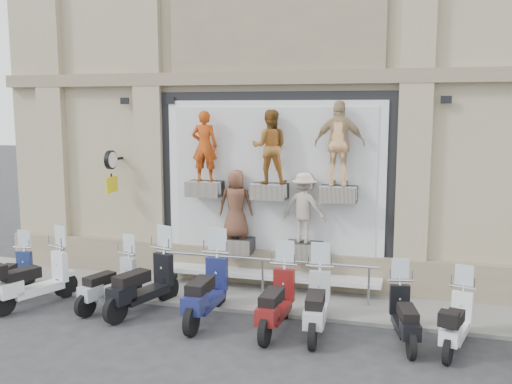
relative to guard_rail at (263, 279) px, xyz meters
The scene contains 15 objects.
ground 2.05m from the guard_rail, 90.00° to the right, with size 90.00×90.00×0.00m, color #2C2C2E.
sidewalk 0.44m from the guard_rail, 90.00° to the left, with size 16.00×2.20×0.08m, color gray.
building 7.46m from the guard_rail, 90.00° to the left, with size 14.00×8.60×12.00m, color tan, non-canonical shape.
shop_vitrine 2.10m from the guard_rail, 81.01° to the left, with size 5.60×0.83×4.30m.
guard_rail is the anchor object (origin of this frame).
clock_sign_bracket 4.57m from the guard_rail, behind, with size 0.10×0.80×1.02m.
scooter_a 5.64m from the guard_rail, 166.41° to the right, with size 0.50×1.71×1.39m, color navy, non-canonical shape.
scooter_b 4.87m from the guard_rail, 158.75° to the right, with size 0.59×2.02×1.64m, color white, non-canonical shape.
scooter_c 3.28m from the guard_rail, 154.49° to the right, with size 0.53×1.81×1.47m, color #A4A7B2, non-canonical shape.
scooter_d 2.63m from the guard_rail, 145.69° to the right, with size 0.61×2.10×1.71m, color black, non-canonical shape.
scooter_e 1.77m from the guard_rail, 115.04° to the right, with size 0.62×2.13×1.73m, color #161C50, non-canonical shape.
scooter_f 1.88m from the guard_rail, 67.06° to the right, with size 0.58×1.98×1.61m, color maroon, non-canonical shape.
scooter_g 2.22m from the guard_rail, 47.69° to the right, with size 0.57×1.97×1.60m, color #ACAEB3, non-canonical shape.
scooter_h 3.49m from the guard_rail, 28.15° to the right, with size 0.51×1.74×1.42m, color black, non-canonical shape.
scooter_i 4.29m from the guard_rail, 23.42° to the right, with size 0.50×1.72×1.40m, color white, non-canonical shape.
Camera 1 is at (3.16, -9.69, 4.18)m, focal length 40.00 mm.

